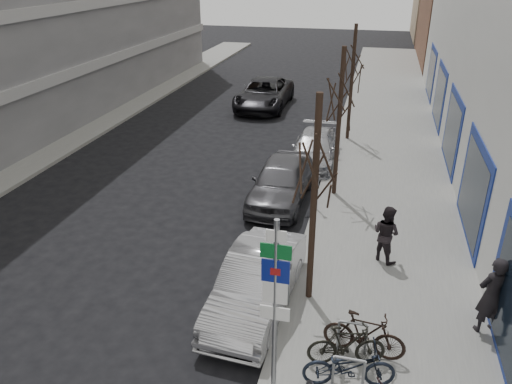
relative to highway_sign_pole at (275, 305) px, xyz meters
The scene contains 21 objects.
ground 3.44m from the highway_sign_pole, behind, with size 120.00×120.00×0.00m, color black.
sidewalk_east 10.50m from the highway_sign_pole, 78.15° to the left, with size 5.00×70.00×0.15m, color slate.
sidewalk_west 16.90m from the highway_sign_pole, 143.24° to the left, with size 3.00×70.00×0.15m, color slate.
brick_building_far 41.42m from the highway_sign_pole, 75.16° to the left, with size 12.00×14.00×8.00m, color brown.
highway_sign_pole is the anchor object (origin of this frame).
bike_rack 2.36m from the highway_sign_pole, 23.59° to the left, with size 0.66×2.26×0.83m.
tree_near 3.88m from the highway_sign_pole, 86.74° to the left, with size 1.80×1.80×5.50m.
tree_mid 10.15m from the highway_sign_pole, 88.86° to the left, with size 1.80×1.80×5.50m.
tree_far 16.59m from the highway_sign_pole, 89.31° to the left, with size 1.80×1.80×5.50m.
meter_front 3.39m from the highway_sign_pole, 94.75° to the left, with size 0.10×0.08×1.27m.
meter_mid 8.65m from the highway_sign_pole, 91.68° to the left, with size 0.10×0.08×1.27m.
meter_back 14.10m from the highway_sign_pole, 91.02° to the left, with size 0.10×0.08×1.27m.
bike_mid_curb 2.35m from the highway_sign_pole, 27.59° to the left, with size 0.57×1.89×1.15m, color black.
bike_mid_inner 2.58m from the highway_sign_pole, 45.37° to the left, with size 0.51×1.70×1.03m, color black.
bike_far_inner 2.96m from the highway_sign_pole, 46.00° to the left, with size 0.54×1.82×1.10m, color black.
parked_car_front 3.55m from the highway_sign_pole, 109.79° to the left, with size 1.58×4.52×1.49m, color #B6B6BC.
parked_car_mid 9.49m from the highway_sign_pole, 100.28° to the left, with size 1.88×4.67×1.59m, color #4F4F54.
parked_car_back 13.37m from the highway_sign_pole, 94.33° to the left, with size 1.85×4.55×1.32m, color #ABACB0.
lane_car 22.20m from the highway_sign_pole, 103.38° to the left, with size 2.76×5.99×1.66m, color black.
pedestrian_near 5.60m from the highway_sign_pole, 36.00° to the left, with size 0.72×0.47×1.98m, color black.
pedestrian_far 6.29m from the highway_sign_pole, 70.42° to the left, with size 0.64×0.43×1.73m, color black.
Camera 1 is at (3.79, -7.12, 8.09)m, focal length 35.00 mm.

